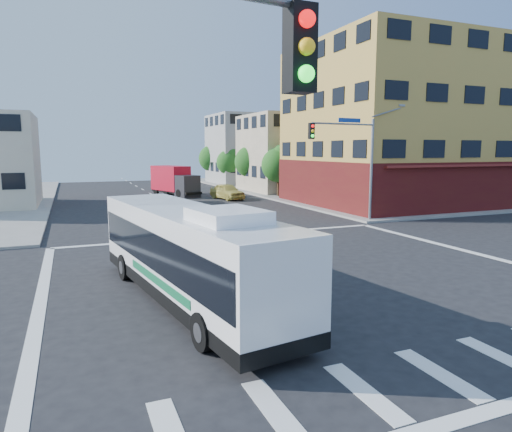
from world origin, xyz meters
name	(u,v)px	position (x,y,z in m)	size (l,w,h in m)	color
ground	(307,277)	(0.00, 0.00, 0.00)	(120.00, 120.00, 0.00)	black
sidewalk_ne	(409,185)	(35.00, 35.00, 0.07)	(50.00, 50.00, 0.15)	gray
corner_building_ne	(405,139)	(19.99, 18.48, 5.89)	(18.10, 15.44, 14.00)	#B39140
building_east_near	(297,153)	(16.98, 33.98, 4.51)	(12.06, 10.06, 9.00)	#C6B297
building_east_far	(253,149)	(16.98, 47.98, 5.01)	(12.06, 10.06, 10.00)	#9D9D98
signal_mast_ne	(352,149)	(9.08, 10.62, 4.98)	(7.91, 1.13, 8.07)	gray
street_tree_a	(280,163)	(11.90, 27.92, 3.59)	(3.60, 3.60, 5.53)	#342013
street_tree_b	(251,160)	(11.90, 35.92, 3.75)	(3.80, 3.80, 5.79)	#342013
street_tree_c	(230,161)	(11.90, 43.92, 3.46)	(3.40, 3.40, 5.29)	#342013
street_tree_d	(213,157)	(11.90, 51.92, 3.88)	(4.00, 4.00, 6.03)	#342013
transit_bus	(188,252)	(-4.97, -1.11, 1.65)	(4.09, 11.62, 3.37)	black
box_truck	(175,181)	(2.11, 33.82, 1.55)	(4.25, 7.36, 3.19)	#242328
parked_car	(227,191)	(6.20, 28.17, 0.79)	(1.87, 4.66, 1.59)	#D2C457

